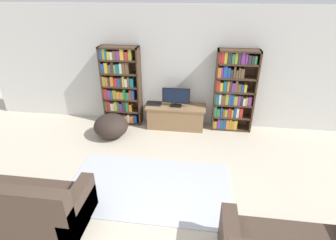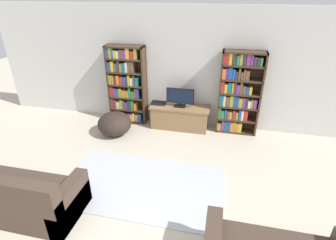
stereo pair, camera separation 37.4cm
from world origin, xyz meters
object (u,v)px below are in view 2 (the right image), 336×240
Objects in this scene: tv_stand at (180,117)px; laptop at (158,103)px; bookshelf_left at (126,85)px; beanbag_ottoman at (115,124)px; television at (180,97)px; bookshelf_right at (238,93)px; couch_left_sectional at (8,195)px.

laptop is (-0.51, 0.05, 0.27)m from tv_stand.
beanbag_ottoman is (-0.04, -0.72, -0.64)m from bookshelf_left.
beanbag_ottoman is at bearing -155.29° from tv_stand.
bookshelf_left is 2.46× the size of beanbag_ottoman.
laptop is 1.08m from beanbag_ottoman.
television reaches higher than laptop.
bookshelf_left and bookshelf_right have the same top height.
television is 1.75× the size of laptop.
laptop is at bearing 65.44° from couch_left_sectional.
tv_stand is 0.58m from laptop.
bookshelf_right is 1.75m from laptop.
bookshelf_left reaches higher than laptop.
tv_stand is at bearing 57.63° from couch_left_sectional.
laptop is (-1.71, -0.06, -0.37)m from bookshelf_right.
laptop reaches higher than tv_stand.
television is 0.55m from laptop.
bookshelf_right is at bearing 15.94° from beanbag_ottoman.
tv_stand is 2.19× the size of television.
bookshelf_left is 1.43m from tv_stand.
tv_stand is 1.45m from beanbag_ottoman.
bookshelf_left is at bearing 174.97° from tv_stand.
beanbag_ottoman is (-2.52, -0.72, -0.65)m from bookshelf_right.
bookshelf_right is 4.44m from couch_left_sectional.
couch_left_sectional is 2.46m from beanbag_ottoman.
beanbag_ottoman is at bearing -140.97° from laptop.
laptop is at bearing -177.95° from bookshelf_right.
bookshelf_right is 0.87× the size of couch_left_sectional.
bookshelf_left is 1.00× the size of bookshelf_right.
laptop is (0.77, -0.06, -0.36)m from bookshelf_left.
bookshelf_right is at bearing 5.49° from television.
bookshelf_left is 1.29m from television.
bookshelf_right is 2.94× the size of television.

